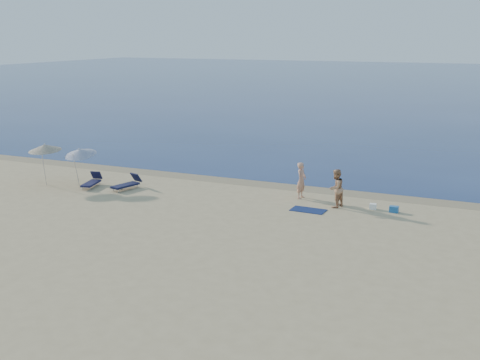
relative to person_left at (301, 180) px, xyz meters
The scene contains 12 objects.
ground 17.46m from the person_left, 96.23° to the right, with size 160.00×160.00×0.00m, color tan.
sea 82.70m from the person_left, 91.31° to the left, with size 240.00×160.00×0.01m, color #0D1F51.
wet_sand_strip 2.96m from the person_left, 132.40° to the left, with size 240.00×1.60×0.00m, color #847254.
person_left is the anchor object (origin of this frame).
person_right 2.31m from the person_left, 24.15° to the right, with size 0.95×0.74×1.95m, color tan.
beach_towel 2.48m from the person_left, 63.25° to the right, with size 1.70×0.94×0.03m, color #0E1A47.
white_bag 4.04m from the person_left, ahead, with size 0.33×0.28×0.28m, color white.
blue_cooler 5.09m from the person_left, ahead, with size 0.43×0.31×0.31m, color #1E5DA5.
umbrella_near 12.60m from the person_left, 168.15° to the right, with size 1.85×1.87×2.38m.
umbrella_far 14.77m from the person_left, 168.22° to the right, with size 1.94×1.96×2.48m.
lounger_left 11.98m from the person_left, 168.43° to the right, with size 0.96×1.86×0.78m.
lounger_right 9.81m from the person_left, 167.88° to the right, with size 1.07×1.95×0.82m.
Camera 1 is at (11.18, -12.24, 8.49)m, focal length 45.00 mm.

